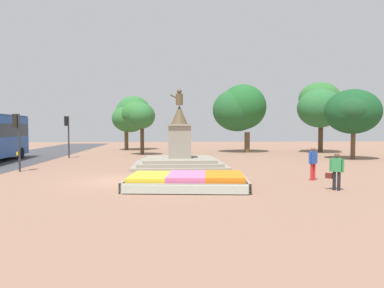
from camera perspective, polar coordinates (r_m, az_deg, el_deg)
ground_plane at (r=18.41m, az=-10.64°, el=-5.49°), size 93.29×93.29×0.00m
flower_planter at (r=15.84m, az=-0.67°, el=-5.74°), size 5.40×3.71×0.61m
statue_monument at (r=24.38m, az=-1.93°, el=-1.58°), size 5.90×5.90×5.04m
traffic_light_mid_block at (r=23.75m, az=-25.12°, el=1.70°), size 0.42×0.31×3.33m
traffic_light_far_corner at (r=32.80m, az=-18.48°, el=2.23°), size 0.42×0.31×3.48m
pedestrian_with_handbag at (r=16.32m, az=21.11°, el=-3.63°), size 0.62×0.52×1.54m
pedestrian_near_planter at (r=18.96m, az=17.96°, el=-2.46°), size 0.50×0.39×1.65m
park_tree_far_left at (r=42.80m, az=-9.18°, el=4.27°), size 4.37×4.38×6.08m
park_tree_behind_statue at (r=34.89m, az=-8.09°, el=4.40°), size 3.10×3.15×4.95m
park_tree_far_right at (r=38.70m, az=7.34°, el=5.38°), size 5.48×4.90×6.94m
park_tree_street_side at (r=32.37m, az=23.27°, el=4.60°), size 4.43×4.08×5.58m
park_tree_mid_canopy at (r=40.15m, az=18.91°, el=5.77°), size 4.86×5.40×7.17m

